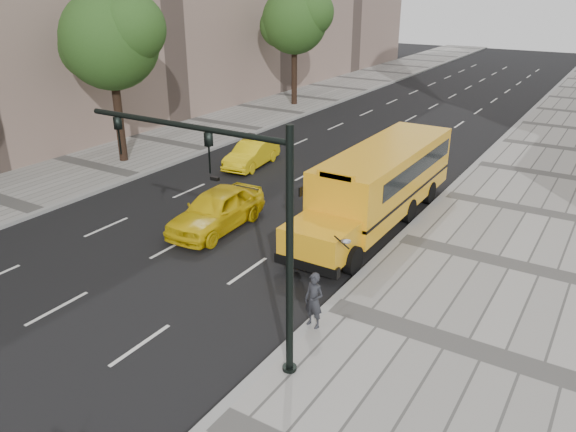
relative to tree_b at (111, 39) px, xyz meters
The scene contains 12 objects.
ground 12.34m from the tree_b, ahead, with size 140.00×140.00×0.00m, color black.
sidewalk_museum 23.35m from the tree_b, ahead, with size 12.00×140.00×0.15m, color gray.
sidewalk_far 6.58m from the tree_b, 111.22° to the right, with size 6.00×140.00×0.15m, color gray.
curb_museum 17.67m from the tree_b, ahead, with size 0.30×140.00×0.15m, color gray.
curb_far 6.98m from the tree_b, 32.45° to the right, with size 0.30×140.00×0.15m, color gray.
tree_b is the anchor object (origin of this frame).
tree_c 17.86m from the tree_b, 90.00° to the left, with size 5.54×4.92×8.87m.
school_bus 15.63m from the tree_b, ahead, with size 2.96×11.56×3.19m.
taxi_near 12.09m from the tree_b, 23.61° to the right, with size 1.93×4.81×1.64m, color yellow.
taxi_far 9.05m from the tree_b, 26.86° to the left, with size 1.42×4.07×1.34m, color yellow.
pedestrian 19.36m from the tree_b, 26.96° to the right, with size 0.60×0.40×1.65m, color #25262B.
traffic_signal 18.91m from the tree_b, 33.77° to the right, with size 6.18×0.36×6.40m.
Camera 1 is at (12.64, -18.67, 9.15)m, focal length 35.00 mm.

